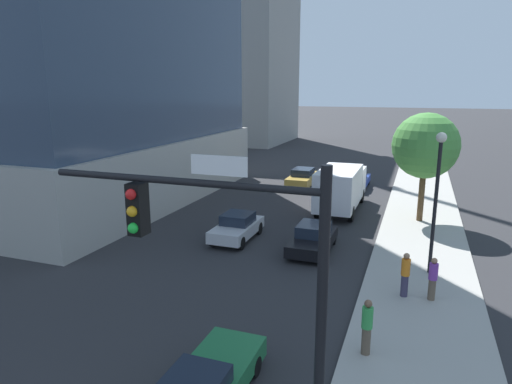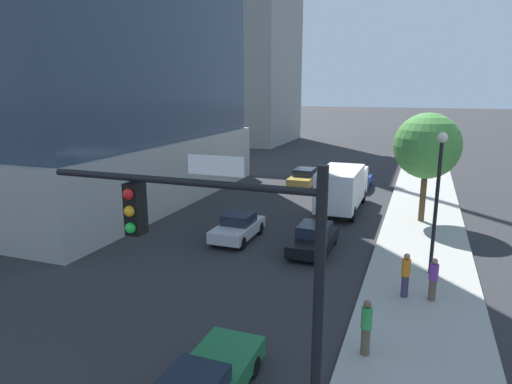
% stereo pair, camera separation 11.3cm
% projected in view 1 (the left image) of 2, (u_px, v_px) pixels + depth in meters
% --- Properties ---
extents(sidewalk, '(4.64, 120.00, 0.15)m').
position_uv_depth(sidewalk, '(421.00, 246.00, 23.66)').
color(sidewalk, '#9E9B93').
rests_on(sidewalk, ground).
extents(construction_building, '(22.60, 22.70, 42.17)m').
position_uv_depth(construction_building, '(237.00, 21.00, 67.16)').
color(construction_building, gray).
rests_on(construction_building, ground).
extents(traffic_light_pole, '(5.69, 0.48, 6.86)m').
position_uv_depth(traffic_light_pole, '(235.00, 270.00, 8.41)').
color(traffic_light_pole, black).
rests_on(traffic_light_pole, sidewalk).
extents(street_lamp, '(0.44, 0.44, 6.25)m').
position_uv_depth(street_lamp, '(437.00, 184.00, 19.18)').
color(street_lamp, black).
rests_on(street_lamp, sidewalk).
extents(street_tree, '(3.94, 3.94, 6.64)m').
position_uv_depth(street_tree, '(426.00, 146.00, 26.92)').
color(street_tree, brown).
rests_on(street_tree, sidewalk).
extents(car_blue, '(1.89, 4.73, 1.37)m').
position_uv_depth(car_blue, '(356.00, 180.00, 37.57)').
color(car_blue, '#233D9E').
rests_on(car_blue, ground).
extents(car_silver, '(1.83, 4.02, 1.46)m').
position_uv_depth(car_silver, '(237.00, 227.00, 24.75)').
color(car_silver, '#B7B7BC').
rests_on(car_silver, ground).
extents(car_gold, '(1.89, 4.71, 1.55)m').
position_uv_depth(car_gold, '(303.00, 178.00, 38.13)').
color(car_gold, '#AD8938').
rests_on(car_gold, ground).
extents(car_black, '(1.84, 4.25, 1.41)m').
position_uv_depth(car_black, '(313.00, 238.00, 23.02)').
color(car_black, black).
rests_on(car_black, ground).
extents(box_truck, '(2.43, 7.46, 3.05)m').
position_uv_depth(box_truck, '(341.00, 186.00, 30.28)').
color(box_truck, silver).
rests_on(box_truck, ground).
extents(pedestrian_orange_shirt, '(0.34, 0.34, 1.80)m').
position_uv_depth(pedestrian_orange_shirt, '(405.00, 274.00, 17.60)').
color(pedestrian_orange_shirt, '#38334C').
rests_on(pedestrian_orange_shirt, sidewalk).
extents(pedestrian_purple_shirt, '(0.34, 0.34, 1.72)m').
position_uv_depth(pedestrian_purple_shirt, '(433.00, 278.00, 17.32)').
color(pedestrian_purple_shirt, brown).
rests_on(pedestrian_purple_shirt, sidewalk).
extents(pedestrian_green_shirt, '(0.34, 0.34, 1.81)m').
position_uv_depth(pedestrian_green_shirt, '(367.00, 326.00, 13.74)').
color(pedestrian_green_shirt, brown).
rests_on(pedestrian_green_shirt, sidewalk).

